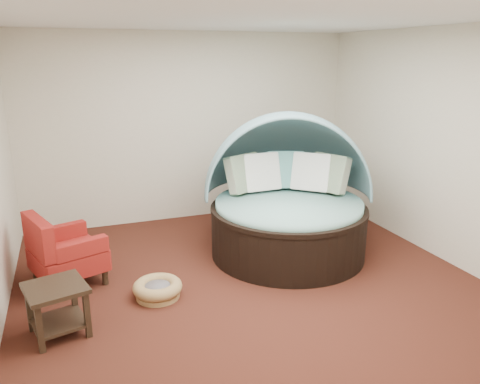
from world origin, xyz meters
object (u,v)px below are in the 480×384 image
object	(u,v)px
pet_basket	(158,289)
red_armchair	(63,252)
canopy_daybed	(288,189)
side_table	(57,303)

from	to	relation	value
pet_basket	red_armchair	world-z (taller)	red_armchair
canopy_daybed	side_table	xyz separation A→B (m)	(-2.79, -1.02, -0.52)
red_armchair	side_table	distance (m)	1.01
pet_basket	red_armchair	size ratio (longest dim) A/B	0.76
pet_basket	canopy_daybed	bearing A→B (deg)	19.83
red_armchair	side_table	size ratio (longest dim) A/B	1.47
pet_basket	side_table	bearing A→B (deg)	-159.51
pet_basket	side_table	world-z (taller)	side_table
red_armchair	side_table	world-z (taller)	red_armchair
pet_basket	side_table	xyz separation A→B (m)	(-0.97, -0.36, 0.22)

